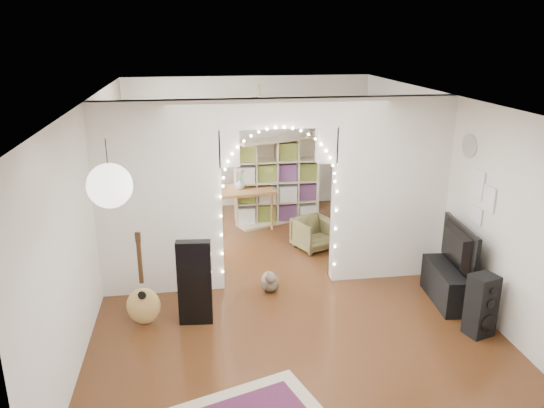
{
  "coord_description": "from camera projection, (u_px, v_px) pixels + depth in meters",
  "views": [
    {
      "loc": [
        -1.16,
        -7.04,
        3.54
      ],
      "look_at": [
        -0.04,
        0.3,
        1.12
      ],
      "focal_mm": 35.0,
      "sensor_mm": 36.0,
      "label": 1
    }
  ],
  "objects": [
    {
      "name": "flower_vase",
      "position": [
        240.0,
        184.0,
        9.83
      ],
      "size": [
        0.21,
        0.21,
        0.19
      ],
      "primitive_type": "imported",
      "rotation": [
        0.0,
        0.0,
        0.15
      ],
      "color": "silver",
      "rests_on": "dining_table"
    },
    {
      "name": "floor",
      "position": [
        278.0,
        281.0,
        7.88
      ],
      "size": [
        7.5,
        7.5,
        0.0
      ],
      "primitive_type": "plane",
      "color": "black",
      "rests_on": "ground"
    },
    {
      "name": "floor_speaker",
      "position": [
        481.0,
        305.0,
        6.4
      ],
      "size": [
        0.37,
        0.34,
        0.79
      ],
      "rotation": [
        0.0,
        0.0,
        0.29
      ],
      "color": "black",
      "rests_on": "floor"
    },
    {
      "name": "guitar_case",
      "position": [
        195.0,
        283.0,
        6.61
      ],
      "size": [
        0.44,
        0.18,
        1.11
      ],
      "primitive_type": "cube",
      "rotation": [
        0.0,
        0.0,
        -0.09
      ],
      "color": "black",
      "rests_on": "floor"
    },
    {
      "name": "wall_clock",
      "position": [
        470.0,
        146.0,
        7.02
      ],
      "size": [
        0.03,
        0.31,
        0.31
      ],
      "primitive_type": "cylinder",
      "rotation": [
        0.0,
        1.57,
        0.0
      ],
      "color": "white",
      "rests_on": "wall_right"
    },
    {
      "name": "tv",
      "position": [
        452.0,
        247.0,
        7.06
      ],
      "size": [
        0.23,
        1.08,
        0.62
      ],
      "primitive_type": "imported",
      "rotation": [
        0.0,
        0.0,
        1.48
      ],
      "color": "black",
      "rests_on": "media_console"
    },
    {
      "name": "picture_frames",
      "position": [
        480.0,
        198.0,
        6.83
      ],
      "size": [
        0.02,
        0.5,
        0.7
      ],
      "primitive_type": null,
      "color": "white",
      "rests_on": "wall_right"
    },
    {
      "name": "window",
      "position": [
        113.0,
        161.0,
        8.76
      ],
      "size": [
        0.04,
        1.2,
        1.4
      ],
      "primitive_type": "cube",
      "color": "white",
      "rests_on": "wall_left"
    },
    {
      "name": "dining_chair_right",
      "position": [
        313.0,
        234.0,
        9.0
      ],
      "size": [
        0.77,
        0.78,
        0.54
      ],
      "primitive_type": "imported",
      "rotation": [
        0.0,
        0.0,
        0.42
      ],
      "color": "brown",
      "rests_on": "floor"
    },
    {
      "name": "wall_right",
      "position": [
        445.0,
        187.0,
        7.82
      ],
      "size": [
        0.02,
        7.5,
        2.7
      ],
      "primitive_type": "cube",
      "color": "silver",
      "rests_on": "floor"
    },
    {
      "name": "ceiling",
      "position": [
        279.0,
        98.0,
        7.05
      ],
      "size": [
        5.0,
        7.5,
        0.02
      ],
      "primitive_type": "cube",
      "color": "white",
      "rests_on": "wall_back"
    },
    {
      "name": "wall_back",
      "position": [
        249.0,
        143.0,
        10.99
      ],
      "size": [
        5.0,
        0.02,
        2.7
      ],
      "primitive_type": "cube",
      "color": "silver",
      "rests_on": "floor"
    },
    {
      "name": "acoustic_guitar",
      "position": [
        142.0,
        291.0,
        6.6
      ],
      "size": [
        0.45,
        0.26,
        1.06
      ],
      "rotation": [
        0.0,
        0.0,
        -0.29
      ],
      "color": "tan",
      "rests_on": "floor"
    },
    {
      "name": "divider_wall",
      "position": [
        278.0,
        190.0,
        7.44
      ],
      "size": [
        5.0,
        0.2,
        2.7
      ],
      "color": "silver",
      "rests_on": "floor"
    },
    {
      "name": "tabby_cat",
      "position": [
        270.0,
        281.0,
        7.56
      ],
      "size": [
        0.26,
        0.57,
        0.38
      ],
      "rotation": [
        0.0,
        0.0,
        -0.04
      ],
      "color": "brown",
      "rests_on": "floor"
    },
    {
      "name": "media_console",
      "position": [
        448.0,
        285.0,
        7.24
      ],
      "size": [
        0.48,
        1.03,
        0.5
      ],
      "primitive_type": "cube",
      "rotation": [
        0.0,
        0.0,
        -0.09
      ],
      "color": "black",
      "rests_on": "floor"
    },
    {
      "name": "bookcase",
      "position": [
        276.0,
        181.0,
        10.14
      ],
      "size": [
        1.63,
        0.99,
        1.64
      ],
      "primitive_type": "cube",
      "rotation": [
        0.0,
        0.0,
        0.39
      ],
      "color": "beige",
      "rests_on": "floor"
    },
    {
      "name": "paper_lantern",
      "position": [
        110.0,
        186.0,
        4.66
      ],
      "size": [
        0.4,
        0.4,
        0.4
      ],
      "primitive_type": "sphere",
      "color": "white",
      "rests_on": "ceiling"
    },
    {
      "name": "dining_chair_left",
      "position": [
        188.0,
        256.0,
        8.18
      ],
      "size": [
        0.67,
        0.68,
        0.47
      ],
      "primitive_type": "imported",
      "rotation": [
        0.0,
        0.0,
        0.43
      ],
      "color": "brown",
      "rests_on": "floor"
    },
    {
      "name": "dining_table",
      "position": [
        240.0,
        193.0,
        9.88
      ],
      "size": [
        1.31,
        0.97,
        0.76
      ],
      "rotation": [
        0.0,
        0.0,
        0.15
      ],
      "color": "brown",
      "rests_on": "floor"
    },
    {
      "name": "wall_left",
      "position": [
        95.0,
        203.0,
        7.11
      ],
      "size": [
        0.02,
        7.5,
        2.7
      ],
      "primitive_type": "cube",
      "color": "silver",
      "rests_on": "floor"
    },
    {
      "name": "wall_front",
      "position": [
        360.0,
        341.0,
        3.94
      ],
      "size": [
        5.0,
        0.02,
        2.7
      ],
      "primitive_type": "cube",
      "color": "silver",
      "rests_on": "floor"
    },
    {
      "name": "fairy_lights",
      "position": [
        280.0,
        184.0,
        7.28
      ],
      "size": [
        1.64,
        0.04,
        1.6
      ],
      "primitive_type": null,
      "color": "#FFEABF",
      "rests_on": "divider_wall"
    },
    {
      "name": "ceiling_fan",
      "position": [
        259.0,
        102.0,
        9.02
      ],
      "size": [
        1.1,
        1.1,
        0.3
      ],
      "primitive_type": null,
      "color": "gold",
      "rests_on": "ceiling"
    }
  ]
}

